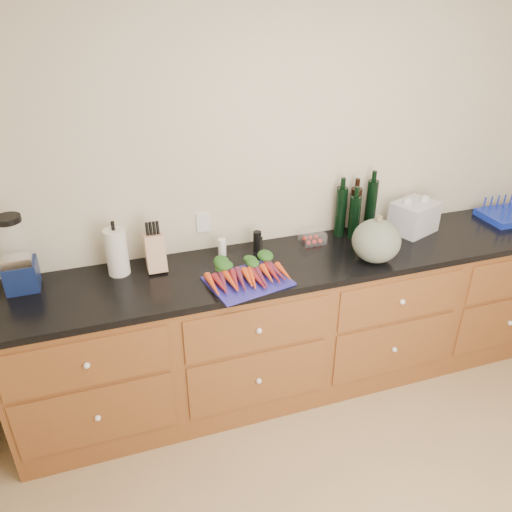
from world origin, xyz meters
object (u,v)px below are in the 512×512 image
object	(u,v)px
squash	(376,241)
knife_block	(155,253)
tomato_box	(312,238)
blender_appliance	(17,258)
cutting_board	(248,281)
carrots	(246,273)
paper_towel	(117,252)
dish_rack	(508,214)

from	to	relation	value
squash	knife_block	bearing A→B (deg)	166.49
squash	tomato_box	bearing A→B (deg)	127.78
squash	tomato_box	world-z (taller)	squash
squash	tomato_box	xyz separation A→B (m)	(-0.25, 0.33, -0.09)
squash	blender_appliance	world-z (taller)	blender_appliance
cutting_board	squash	size ratio (longest dim) A/B	1.51
squash	blender_appliance	bearing A→B (deg)	170.80
blender_appliance	knife_block	size ratio (longest dim) A/B	1.96
carrots	squash	distance (m)	0.79
cutting_board	knife_block	xyz separation A→B (m)	(-0.45, 0.30, 0.10)
paper_towel	cutting_board	bearing A→B (deg)	-25.85
squash	tomato_box	distance (m)	0.42
dish_rack	carrots	bearing A→B (deg)	-174.05
carrots	cutting_board	bearing A→B (deg)	-90.00
carrots	paper_towel	distance (m)	0.73
carrots	squash	world-z (taller)	squash
knife_block	dish_rack	distance (m)	2.43
cutting_board	knife_block	distance (m)	0.55
cutting_board	paper_towel	bearing A→B (deg)	154.15
paper_towel	knife_block	xyz separation A→B (m)	(0.21, -0.02, -0.03)
dish_rack	cutting_board	bearing A→B (deg)	-173.08
paper_towel	knife_block	distance (m)	0.21
tomato_box	dish_rack	size ratio (longest dim) A/B	0.41
carrots	tomato_box	size ratio (longest dim) A/B	2.97
carrots	tomato_box	distance (m)	0.61
tomato_box	dish_rack	distance (m)	1.45
squash	cutting_board	bearing A→B (deg)	-179.82
squash	blender_appliance	distance (m)	1.97
squash	knife_block	xyz separation A→B (m)	(-1.24, 0.30, -0.02)
knife_block	cutting_board	bearing A→B (deg)	-33.50
cutting_board	paper_towel	xyz separation A→B (m)	(-0.66, 0.32, 0.13)
dish_rack	squash	bearing A→B (deg)	-168.73
paper_towel	tomato_box	world-z (taller)	paper_towel
dish_rack	tomato_box	bearing A→B (deg)	176.44
cutting_board	tomato_box	world-z (taller)	tomato_box
carrots	blender_appliance	size ratio (longest dim) A/B	1.05
tomato_box	cutting_board	bearing A→B (deg)	-148.15
paper_towel	dish_rack	size ratio (longest dim) A/B	0.76
squash	paper_towel	distance (m)	1.48
carrots	blender_appliance	world-z (taller)	blender_appliance
cutting_board	blender_appliance	bearing A→B (deg)	164.69
blender_appliance	cutting_board	bearing A→B (deg)	-15.31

